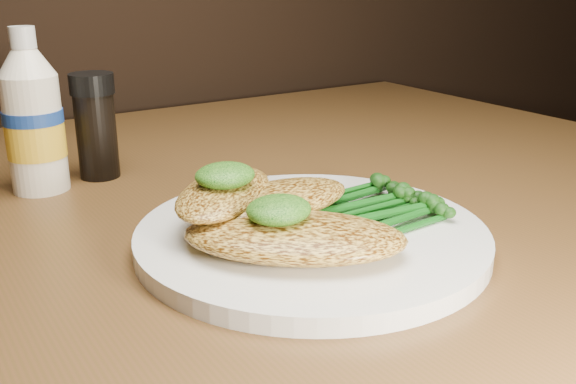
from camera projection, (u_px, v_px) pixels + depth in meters
plate at (312, 236)px, 0.51m from camera, size 0.28×0.28×0.01m
chicken_front at (294, 237)px, 0.46m from camera, size 0.18×0.17×0.03m
chicken_mid at (273, 201)px, 0.51m from camera, size 0.15×0.08×0.02m
chicken_back at (224, 193)px, 0.50m from camera, size 0.14×0.14×0.02m
pesto_front at (279, 210)px, 0.46m from camera, size 0.06×0.06×0.02m
pesto_back at (225, 175)px, 0.49m from camera, size 0.06×0.05×0.02m
broccolini_bundle at (364, 206)px, 0.52m from camera, size 0.16×0.13×0.02m
mayo_bottle at (32, 111)px, 0.61m from camera, size 0.06×0.06×0.16m
pepper_grinder at (96, 126)px, 0.66m from camera, size 0.05×0.05×0.11m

